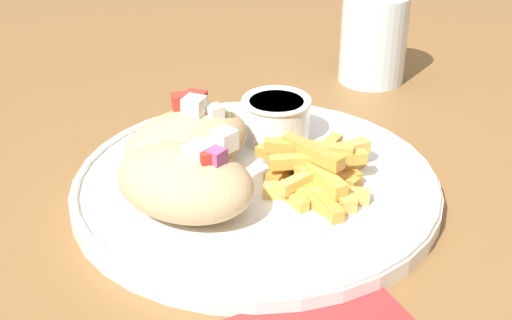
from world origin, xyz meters
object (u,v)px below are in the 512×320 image
plate (256,185)px  fries_pile (316,172)px  water_glass (373,42)px  pita_sandwich_near (185,181)px  sauce_ramekin (276,117)px  pita_sandwich_far (188,141)px

plate → fries_pile: size_ratio=2.62×
fries_pile → water_glass: 0.27m
pita_sandwich_near → sauce_ramekin: size_ratio=2.17×
pita_sandwich_near → pita_sandwich_far: size_ratio=1.00×
pita_sandwich_near → water_glass: bearing=85.5°
sauce_ramekin → water_glass: (0.15, 0.15, 0.01)m
pita_sandwich_far → water_glass: size_ratio=1.39×
sauce_ramekin → fries_pile: bearing=-80.6°
pita_sandwich_near → pita_sandwich_far: 0.07m
fries_pile → sauce_ramekin: size_ratio=1.82×
plate → sauce_ramekin: (0.03, 0.07, 0.03)m
pita_sandwich_near → sauce_ramekin: 0.14m
sauce_ramekin → pita_sandwich_far: bearing=-156.1°
water_glass → pita_sandwich_far: bearing=-140.7°
pita_sandwich_near → sauce_ramekin: bearing=86.7°
pita_sandwich_near → sauce_ramekin: (0.10, 0.11, -0.00)m
plate → sauce_ramekin: 0.08m
pita_sandwich_near → sauce_ramekin: pita_sandwich_near is taller
pita_sandwich_far → sauce_ramekin: size_ratio=2.16×
fries_pile → sauce_ramekin: (-0.01, 0.09, 0.01)m
fries_pile → water_glass: water_glass is taller
plate → pita_sandwich_near: pita_sandwich_near is taller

